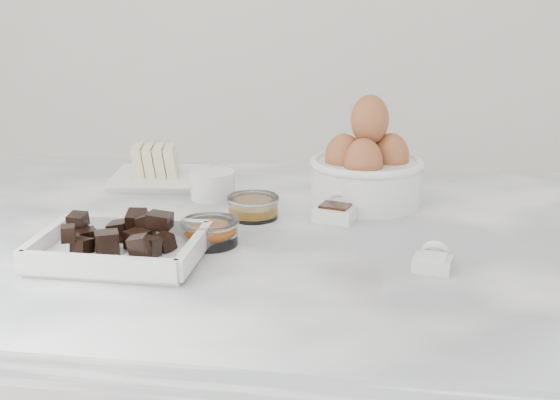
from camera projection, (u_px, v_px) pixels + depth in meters
The scene contains 9 objects.
marble_slab at pixel (263, 244), 1.14m from camera, with size 1.20×0.80×0.04m, color white.
chocolate_dish at pixel (119, 243), 1.02m from camera, with size 0.22×0.17×0.06m.
butter_plate at pixel (157, 170), 1.39m from camera, with size 0.18×0.18×0.07m.
sugar_ramekin at pixel (213, 183), 1.29m from camera, with size 0.07×0.07×0.04m.
egg_bowl at pixel (367, 169), 1.25m from camera, with size 0.19×0.19×0.18m.
honey_bowl at pixel (253, 206), 1.19m from camera, with size 0.08×0.08×0.04m.
zest_bowl at pixel (210, 231), 1.08m from camera, with size 0.08×0.08×0.04m.
vanilla_spoon at pixel (337, 210), 1.19m from camera, with size 0.07×0.08×0.04m.
salt_spoon at pixel (433, 260), 0.99m from camera, with size 0.05×0.06×0.04m.
Camera 1 is at (0.18, -1.06, 1.31)m, focal length 50.00 mm.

